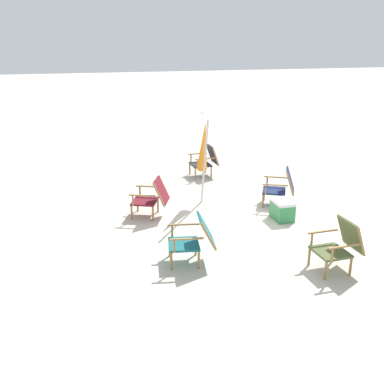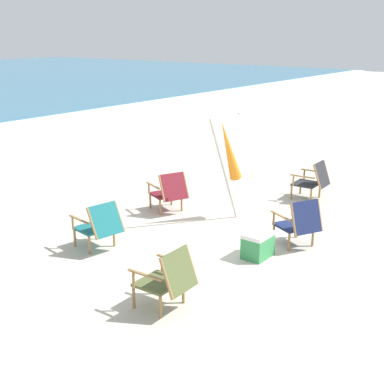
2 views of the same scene
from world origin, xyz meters
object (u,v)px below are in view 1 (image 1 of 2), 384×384
cooler_box (282,210)px  beach_chair_back_left (281,186)px  beach_chair_far_center (206,160)px  umbrella_furled_orange (204,147)px  beach_chair_back_right (340,244)px  beach_chair_front_left (152,196)px  beach_chair_mid_center (194,238)px

cooler_box → beach_chair_back_left: bearing=-23.4°
beach_chair_far_center → beach_chair_back_left: 2.66m
umbrella_furled_orange → beach_chair_back_right: bearing=-158.9°
beach_chair_front_left → umbrella_furled_orange: bearing=-76.0°
beach_chair_far_center → beach_chair_front_left: bearing=142.5°
beach_chair_back_right → cooler_box: size_ratio=1.66×
beach_chair_far_center → beach_chair_back_right: 5.35m
beach_chair_far_center → beach_chair_back_left: size_ratio=0.96×
beach_chair_far_center → beach_chair_back_left: beach_chair_back_left is taller
beach_chair_mid_center → cooler_box: 2.52m
beach_chair_front_left → beach_chair_back_right: 3.77m
beach_chair_back_left → beach_chair_back_right: size_ratio=1.05×
beach_chair_far_center → beach_chair_front_left: (-2.41, 1.85, -0.00)m
umbrella_furled_orange → beach_chair_mid_center: bearing=160.1°
beach_chair_far_center → beach_chair_back_left: bearing=-159.6°
beach_chair_back_right → beach_chair_mid_center: beach_chair_back_right is taller
beach_chair_front_left → beach_chair_back_left: size_ratio=1.04×
beach_chair_back_left → cooler_box: (-0.74, 0.32, -0.23)m
beach_chair_back_right → beach_chair_mid_center: 2.25m
beach_chair_front_left → beach_chair_back_right: size_ratio=1.08×
umbrella_furled_orange → beach_chair_front_left: bearing=104.0°
beach_chair_far_center → beach_chair_mid_center: beach_chair_far_center is taller
cooler_box → beach_chair_back_right: bearing=178.2°
beach_chair_front_left → umbrella_furled_orange: size_ratio=0.44×
beach_chair_far_center → cooler_box: 3.30m
beach_chair_front_left → beach_chair_back_left: 2.78m
beach_chair_back_left → umbrella_furled_orange: bearing=77.0°
beach_chair_front_left → umbrella_furled_orange: umbrella_furled_orange is taller
umbrella_furled_orange → beach_chair_far_center: bearing=-18.2°
beach_chair_back_right → beach_chair_far_center: bearing=5.8°
beach_chair_far_center → cooler_box: (-3.24, -0.61, -0.23)m
beach_chair_mid_center → beach_chair_front_left: bearing=7.9°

